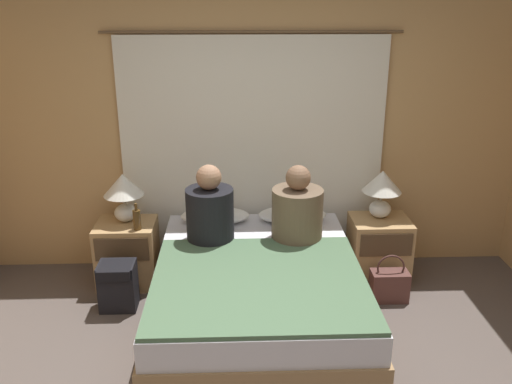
% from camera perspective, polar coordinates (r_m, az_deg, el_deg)
% --- Properties ---
extents(wall_back, '(4.86, 0.06, 2.50)m').
position_cam_1_polar(wall_back, '(4.75, -0.37, 6.49)').
color(wall_back, tan).
rests_on(wall_back, ground_plane).
extents(curtain_panel, '(2.47, 0.03, 2.09)m').
position_cam_1_polar(curtain_panel, '(4.74, -0.34, 3.88)').
color(curtain_panel, white).
rests_on(curtain_panel, ground_plane).
extents(bed, '(1.51, 1.94, 0.52)m').
position_cam_1_polar(bed, '(4.11, 0.16, -10.76)').
color(bed, '#99754C').
rests_on(bed, ground_plane).
extents(nightstand_left, '(0.50, 0.43, 0.55)m').
position_cam_1_polar(nightstand_left, '(4.80, -13.36, -6.27)').
color(nightstand_left, tan).
rests_on(nightstand_left, ground_plane).
extents(nightstand_right, '(0.50, 0.43, 0.55)m').
position_cam_1_polar(nightstand_right, '(4.87, 12.78, -5.84)').
color(nightstand_right, tan).
rests_on(nightstand_right, ground_plane).
extents(lamp_left, '(0.34, 0.34, 0.42)m').
position_cam_1_polar(lamp_left, '(4.64, -13.76, 0.18)').
color(lamp_left, silver).
rests_on(lamp_left, nightstand_left).
extents(lamp_right, '(0.34, 0.34, 0.42)m').
position_cam_1_polar(lamp_right, '(4.71, 13.11, 0.53)').
color(lamp_right, silver).
rests_on(lamp_right, nightstand_right).
extents(pillow_left, '(0.59, 0.31, 0.12)m').
position_cam_1_polar(pillow_left, '(4.67, -4.33, -2.52)').
color(pillow_left, white).
rests_on(pillow_left, bed).
extents(pillow_right, '(0.59, 0.31, 0.12)m').
position_cam_1_polar(pillow_right, '(4.69, 3.85, -2.40)').
color(pillow_right, white).
rests_on(pillow_right, bed).
extents(blanket_on_bed, '(1.45, 1.31, 0.03)m').
position_cam_1_polar(blanket_on_bed, '(3.73, 0.35, -9.35)').
color(blanket_on_bed, '#4C6B4C').
rests_on(blanket_on_bed, bed).
extents(person_left_in_bed, '(0.38, 0.38, 0.63)m').
position_cam_1_polar(person_left_in_bed, '(4.25, -4.88, -2.04)').
color(person_left_in_bed, black).
rests_on(person_left_in_bed, bed).
extents(person_right_in_bed, '(0.40, 0.40, 0.62)m').
position_cam_1_polar(person_right_in_bed, '(4.28, 4.37, -2.03)').
color(person_right_in_bed, brown).
rests_on(person_right_in_bed, bed).
extents(beer_bottle_on_left_stand, '(0.06, 0.06, 0.23)m').
position_cam_1_polar(beer_bottle_on_left_stand, '(4.52, -12.42, -2.82)').
color(beer_bottle_on_left_stand, '#513819').
rests_on(beer_bottle_on_left_stand, nightstand_left).
extents(backpack_on_floor, '(0.29, 0.25, 0.39)m').
position_cam_1_polar(backpack_on_floor, '(4.47, -14.35, -9.29)').
color(backpack_on_floor, black).
rests_on(backpack_on_floor, ground_plane).
extents(handbag_on_floor, '(0.30, 0.17, 0.41)m').
position_cam_1_polar(handbag_on_floor, '(4.61, 13.84, -9.46)').
color(handbag_on_floor, brown).
rests_on(handbag_on_floor, ground_plane).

